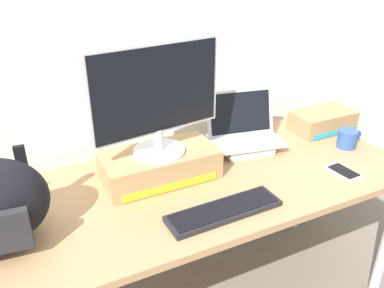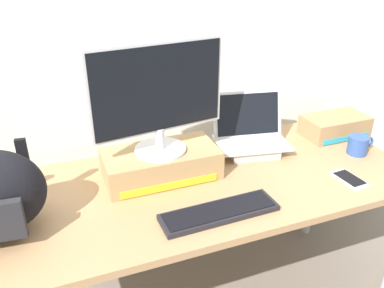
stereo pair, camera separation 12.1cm
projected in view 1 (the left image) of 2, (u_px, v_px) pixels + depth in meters
The scene contains 9 objects.
back_wall at pixel (145, 23), 1.74m from camera, with size 7.00×0.10×2.60m, color silver.
desk at pixel (192, 197), 1.64m from camera, with size 1.88×0.74×0.74m.
toner_box_yellow at pixel (160, 165), 1.63m from camera, with size 0.47×0.24×0.12m.
desktop_monitor at pixel (157, 98), 1.50m from camera, with size 0.54×0.21×0.44m.
open_laptop at pixel (244, 138), 1.87m from camera, with size 0.36×0.28×0.26m.
external_keyboard at pixel (224, 211), 1.43m from camera, with size 0.44×0.13×0.02m.
coffee_mug at pixel (348, 139), 1.89m from camera, with size 0.13×0.09×0.09m.
cell_phone at pixel (343, 172), 1.68m from camera, with size 0.09×0.16×0.01m.
toner_box_cyan at pixel (322, 121), 2.06m from camera, with size 0.32×0.18×0.10m.
Camera 1 is at (-0.60, -1.23, 1.61)m, focal length 37.12 mm.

